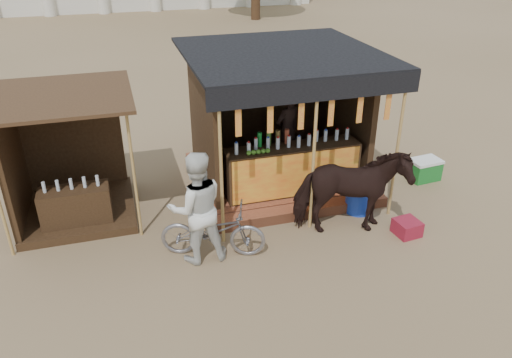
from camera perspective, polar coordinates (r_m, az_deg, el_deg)
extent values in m
plane|color=#846B4C|center=(7.68, 3.47, -12.67)|extent=(120.00, 120.00, 0.00)
cube|color=#985031|center=(10.67, 2.26, 0.53)|extent=(3.40, 2.80, 0.22)
cube|color=#985031|center=(9.40, 5.26, -3.65)|extent=(3.40, 0.35, 0.20)
cube|color=#3A2615|center=(9.61, 4.12, 1.16)|extent=(2.60, 0.55, 0.95)
cube|color=#F1561C|center=(9.37, 4.72, 0.42)|extent=(2.50, 0.02, 0.88)
cube|color=#3A2615|center=(11.24, 0.35, 9.52)|extent=(3.00, 0.12, 2.50)
cube|color=#3A2615|center=(9.77, -6.02, 6.51)|extent=(0.12, 2.50, 2.50)
cube|color=#3A2615|center=(10.68, 10.13, 8.08)|extent=(0.12, 2.50, 2.50)
cube|color=black|center=(9.57, 2.95, 14.21)|extent=(3.60, 3.60, 0.06)
cube|color=black|center=(8.02, 7.14, 10.04)|extent=(3.60, 0.06, 0.36)
cylinder|color=tan|center=(8.03, -4.01, 1.02)|extent=(0.06, 0.06, 2.75)
cylinder|color=tan|center=(8.48, 6.60, 2.38)|extent=(0.06, 0.06, 2.75)
cylinder|color=tan|center=(9.18, 15.88, 3.51)|extent=(0.06, 0.06, 2.75)
cube|color=red|center=(7.76, -2.03, 6.75)|extent=(0.10, 0.02, 0.55)
cube|color=red|center=(7.90, 1.65, 7.14)|extent=(0.10, 0.02, 0.55)
cube|color=red|center=(8.07, 5.19, 7.48)|extent=(0.10, 0.02, 0.55)
cube|color=red|center=(8.27, 8.59, 7.77)|extent=(0.10, 0.02, 0.55)
cube|color=red|center=(8.49, 11.82, 8.03)|extent=(0.10, 0.02, 0.55)
cube|color=red|center=(8.74, 14.87, 8.25)|extent=(0.10, 0.02, 0.55)
imported|color=black|center=(10.45, 3.59, 5.52)|extent=(0.71, 0.60, 1.65)
cube|color=#3A2615|center=(10.00, -19.48, -3.39)|extent=(2.00, 2.00, 0.15)
cube|color=#3A2615|center=(10.44, -20.22, 3.82)|extent=(1.90, 0.10, 2.10)
cube|color=#3A2615|center=(9.70, -25.93, 0.88)|extent=(0.10, 1.90, 2.10)
cube|color=#472D19|center=(9.02, -21.75, 8.81)|extent=(2.40, 2.40, 0.06)
cylinder|color=tan|center=(8.52, -13.75, 0.37)|extent=(0.05, 0.05, 2.35)
cube|color=#3A2615|center=(9.41, -19.84, -3.20)|extent=(1.20, 0.50, 0.80)
imported|color=black|center=(8.69, 10.74, -1.52)|extent=(2.03, 1.20, 1.60)
imported|color=gray|center=(8.19, -4.96, -5.93)|extent=(1.82, 1.12, 0.90)
imported|color=silver|center=(7.86, -6.79, -3.31)|extent=(0.94, 0.74, 1.90)
cylinder|color=#1738B1|center=(9.59, 11.73, -1.79)|extent=(0.62, 0.62, 0.69)
cube|color=maroon|center=(9.21, 16.87, -5.33)|extent=(0.45, 0.45, 0.27)
cube|color=#187026|center=(11.20, 18.67, 0.90)|extent=(0.66, 0.48, 0.40)
cube|color=white|center=(11.11, 18.84, 1.96)|extent=(0.68, 0.50, 0.06)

